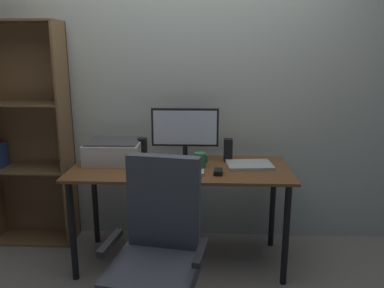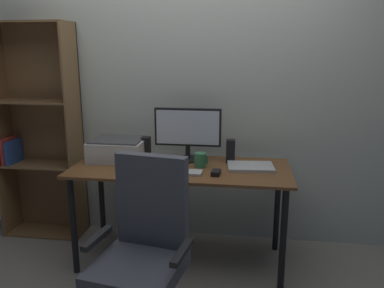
# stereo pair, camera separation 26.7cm
# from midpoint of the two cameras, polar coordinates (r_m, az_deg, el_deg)

# --- Properties ---
(ground_plane) EXTENTS (12.00, 12.00, 0.00)m
(ground_plane) POSITION_cam_midpoint_polar(r_m,az_deg,el_deg) (3.04, -4.27, -16.97)
(ground_plane) COLOR gray
(back_wall) EXTENTS (6.40, 0.10, 2.60)m
(back_wall) POSITION_cam_midpoint_polar(r_m,az_deg,el_deg) (3.12, -3.66, 9.12)
(back_wall) COLOR beige
(back_wall) RESTS_ON ground
(desk) EXTENTS (1.55, 0.65, 0.74)m
(desk) POSITION_cam_midpoint_polar(r_m,az_deg,el_deg) (2.76, -4.51, -5.29)
(desk) COLOR brown
(desk) RESTS_ON ground
(monitor) EXTENTS (0.50, 0.20, 0.40)m
(monitor) POSITION_cam_midpoint_polar(r_m,az_deg,el_deg) (2.85, -3.73, 1.94)
(monitor) COLOR black
(monitor) RESTS_ON desk
(keyboard) EXTENTS (0.29, 0.12, 0.02)m
(keyboard) POSITION_cam_midpoint_polar(r_m,az_deg,el_deg) (2.59, -4.36, -4.28)
(keyboard) COLOR #B7BABC
(keyboard) RESTS_ON desk
(mouse) EXTENTS (0.06, 0.10, 0.03)m
(mouse) POSITION_cam_midpoint_polar(r_m,az_deg,el_deg) (2.57, 0.96, -4.22)
(mouse) COLOR black
(mouse) RESTS_ON desk
(coffee_mug) EXTENTS (0.10, 0.08, 0.10)m
(coffee_mug) POSITION_cam_midpoint_polar(r_m,az_deg,el_deg) (2.73, -1.61, -2.40)
(coffee_mug) COLOR #387F51
(coffee_mug) RESTS_ON desk
(laptop) EXTENTS (0.34, 0.26, 0.02)m
(laptop) POSITION_cam_midpoint_polar(r_m,az_deg,el_deg) (2.76, 5.83, -3.16)
(laptop) COLOR #B7BABC
(laptop) RESTS_ON desk
(speaker_left) EXTENTS (0.06, 0.07, 0.17)m
(speaker_left) POSITION_cam_midpoint_polar(r_m,az_deg,el_deg) (2.93, -10.01, -0.79)
(speaker_left) COLOR black
(speaker_left) RESTS_ON desk
(speaker_right) EXTENTS (0.06, 0.07, 0.17)m
(speaker_right) POSITION_cam_midpoint_polar(r_m,az_deg,el_deg) (2.86, 2.75, -0.93)
(speaker_right) COLOR black
(speaker_right) RESTS_ON desk
(printer) EXTENTS (0.40, 0.34, 0.16)m
(printer) POSITION_cam_midpoint_polar(r_m,az_deg,el_deg) (2.94, -14.09, -1.08)
(printer) COLOR silver
(printer) RESTS_ON desk
(office_chair) EXTENTS (0.56, 0.54, 1.01)m
(office_chair) POSITION_cam_midpoint_polar(r_m,az_deg,el_deg) (2.13, -8.85, -17.18)
(office_chair) COLOR #232326
(office_chair) RESTS_ON ground
(bookshelf) EXTENTS (0.66, 0.28, 1.77)m
(bookshelf) POSITION_cam_midpoint_polar(r_m,az_deg,el_deg) (3.39, -25.51, 0.92)
(bookshelf) COLOR brown
(bookshelf) RESTS_ON ground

